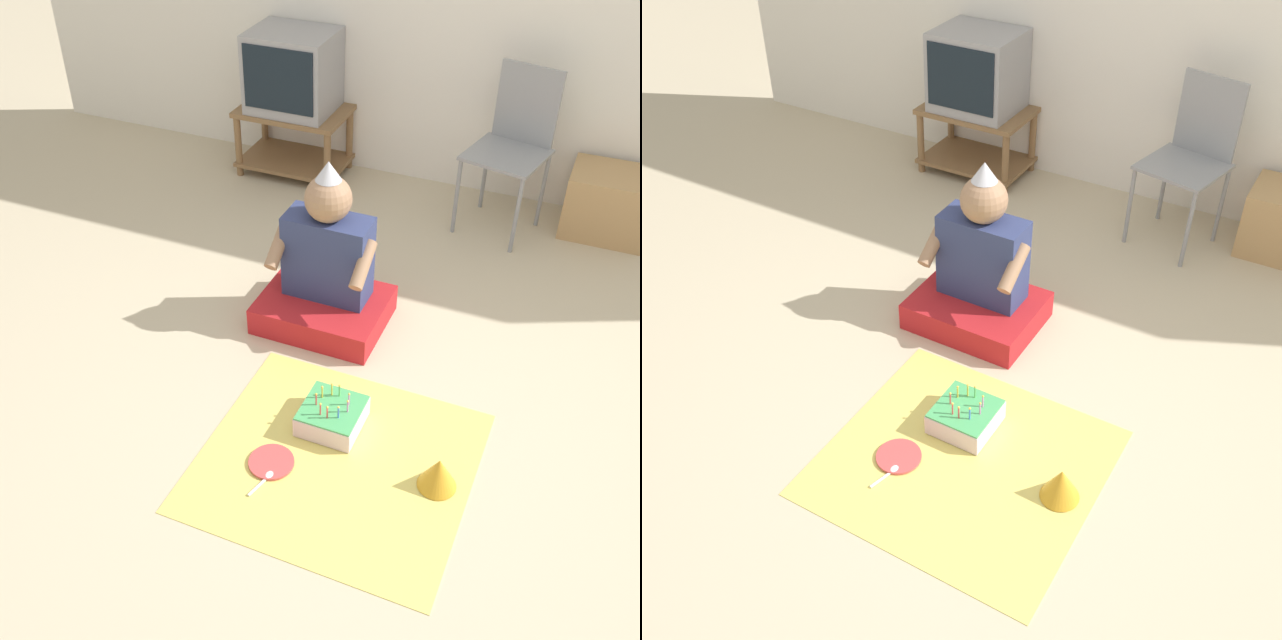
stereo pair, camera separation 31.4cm
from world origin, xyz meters
TOP-DOWN VIEW (x-y plane):
  - ground_plane at (0.00, 0.00)m, footprint 16.00×16.00m
  - tv_stand at (-1.25, 2.04)m, footprint 0.68×0.44m
  - tv at (-1.25, 2.04)m, footprint 0.51×0.43m
  - folding_chair at (0.14, 1.91)m, footprint 0.48×0.48m
  - person_seated at (-0.46, 0.66)m, footprint 0.60×0.47m
  - party_cloth at (-0.07, -0.18)m, footprint 1.06×0.99m
  - birthday_cake at (-0.16, 0.00)m, footprint 0.25×0.25m
  - party_hat_blue at (0.34, -0.14)m, footprint 0.15×0.15m
  - paper_plate at (-0.30, -0.29)m, footprint 0.18×0.18m
  - plastic_spoon_near at (-0.28, -0.37)m, footprint 0.05×0.14m

SIDE VIEW (x-z plane):
  - ground_plane at x=0.00m, z-range 0.00..0.00m
  - party_cloth at x=-0.07m, z-range 0.00..0.01m
  - paper_plate at x=-0.30m, z-range 0.01..0.02m
  - plastic_spoon_near at x=-0.28m, z-range 0.01..0.02m
  - birthday_cake at x=-0.16m, z-range -0.03..0.14m
  - party_hat_blue at x=0.34m, z-range 0.01..0.15m
  - tv_stand at x=-1.25m, z-range 0.04..0.47m
  - person_seated at x=-0.46m, z-range -0.16..0.69m
  - folding_chair at x=0.14m, z-range 0.07..0.98m
  - tv at x=-1.25m, z-range 0.43..0.90m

